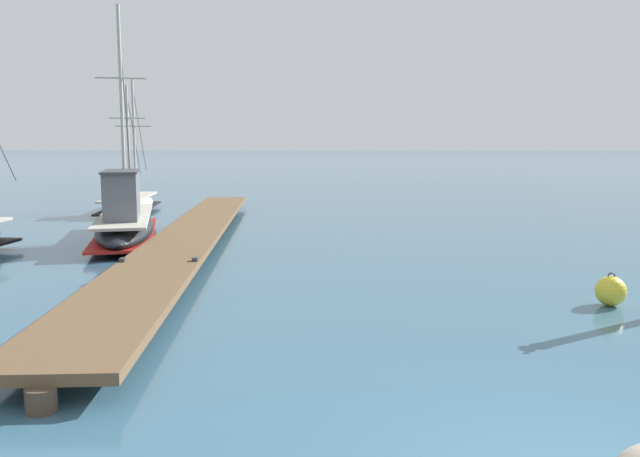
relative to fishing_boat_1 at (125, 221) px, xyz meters
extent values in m
cube|color=brown|center=(2.26, -0.92, -0.29)|extent=(4.17, 23.96, 0.16)
cylinder|color=#4C3D2D|center=(3.45, -12.81, -0.51)|extent=(0.36, 0.36, 0.29)
cylinder|color=#4C3D2D|center=(2.97, -8.05, -0.51)|extent=(0.36, 0.36, 0.29)
cylinder|color=#4C3D2D|center=(2.50, -3.30, -0.51)|extent=(0.36, 0.36, 0.29)
cylinder|color=#4C3D2D|center=(2.02, 1.46, -0.51)|extent=(0.36, 0.36, 0.29)
cylinder|color=#4C3D2D|center=(1.55, 6.22, -0.51)|extent=(0.36, 0.36, 0.29)
cylinder|color=#4C3D2D|center=(1.07, 10.97, -0.51)|extent=(0.36, 0.36, 0.29)
cube|color=#333338|center=(1.94, -5.75, -0.17)|extent=(0.14, 0.21, 0.08)
cube|color=#333338|center=(3.53, -5.59, -0.17)|extent=(0.14, 0.21, 0.08)
ellipsoid|color=black|center=(-0.06, 0.21, -0.24)|extent=(3.66, 7.70, 0.83)
cube|color=#B2AD9E|center=(-0.06, 0.21, 0.13)|extent=(3.26, 6.92, 0.08)
cube|color=#B21E19|center=(-0.06, 0.21, -0.43)|extent=(3.64, 7.56, 0.08)
cube|color=#565B66|center=(0.25, -0.88, 0.85)|extent=(1.49, 2.37, 1.36)
cube|color=#3D3D42|center=(0.25, -0.88, 1.56)|extent=(1.61, 2.56, 0.06)
cylinder|color=#B2ADA3|center=(-0.16, 0.57, 3.38)|extent=(0.11, 0.11, 6.41)
cylinder|color=#B2ADA3|center=(-0.16, 0.57, 4.38)|extent=(1.48, 0.47, 0.06)
cylinder|color=#333338|center=(-0.63, 2.24, 3.70)|extent=(0.92, 3.21, 4.74)
ellipsoid|color=silver|center=(-2.63, 8.10, -0.30)|extent=(2.49, 5.92, 0.72)
cube|color=#B2AD9E|center=(-2.63, 8.10, 0.02)|extent=(2.21, 5.33, 0.08)
cube|color=black|center=(-2.63, 8.10, -0.46)|extent=(2.49, 5.81, 0.08)
cube|color=#565B66|center=(-2.52, 7.25, 0.58)|extent=(1.03, 1.29, 1.03)
cube|color=#3D3D42|center=(-2.52, 7.25, 1.13)|extent=(1.11, 1.39, 0.06)
cylinder|color=#B2ADA3|center=(-2.67, 8.39, 2.43)|extent=(0.11, 0.11, 4.74)
cylinder|color=#B2ADA3|center=(-2.67, 8.39, 3.41)|extent=(1.59, 0.26, 0.06)
cylinder|color=#333338|center=(-2.83, 9.65, 2.67)|extent=(0.34, 2.45, 3.51)
cylinder|color=#B2ADA3|center=(-2.84, 9.67, 2.65)|extent=(0.11, 0.11, 5.16)
cylinder|color=#B2ADA3|center=(-2.84, 9.67, 3.10)|extent=(1.59, 0.26, 0.06)
cylinder|color=#333338|center=(-3.01, 11.05, 2.91)|extent=(0.37, 2.67, 3.82)
sphere|color=yellow|center=(11.94, -7.43, -0.37)|extent=(0.57, 0.57, 0.57)
torus|color=black|center=(11.94, -7.43, -0.09)|extent=(0.14, 0.02, 0.14)
camera|label=1|loc=(7.03, -19.94, 2.47)|focal=37.07mm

